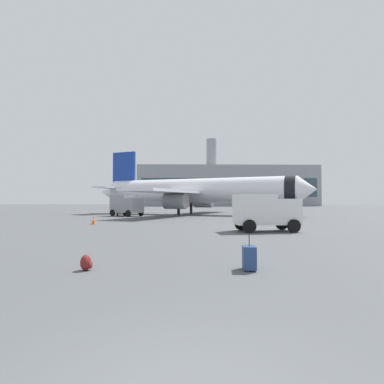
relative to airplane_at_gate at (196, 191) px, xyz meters
name	(u,v)px	position (x,y,z in m)	size (l,w,h in m)	color
airplane_at_gate	(196,191)	(0.00, 0.00, 0.00)	(33.90, 31.15, 10.50)	white
service_truck	(126,205)	(-9.91, -4.32, -2.05)	(5.11, 4.75, 2.90)	gray
cargo_van	(265,211)	(3.97, -27.41, -2.21)	(4.56, 2.67, 2.60)	white
safety_cone_near	(93,220)	(-9.97, -20.40, -3.29)	(0.44, 0.44, 0.75)	#F2590C
safety_cone_mid	(117,213)	(-11.47, -2.80, -3.33)	(0.44, 0.44, 0.66)	#F2590C
rolling_suitcase	(249,257)	(0.30, -39.88, -3.27)	(0.46, 0.68, 1.10)	navy
traveller_backpack	(86,263)	(-4.72, -39.82, -3.42)	(0.36, 0.40, 0.48)	maroon
terminal_building	(227,186)	(16.38, 87.74, 4.88)	(74.50, 18.27, 28.78)	gray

